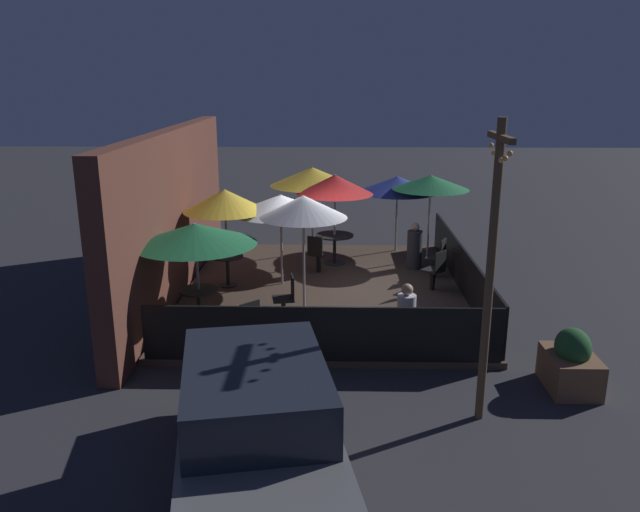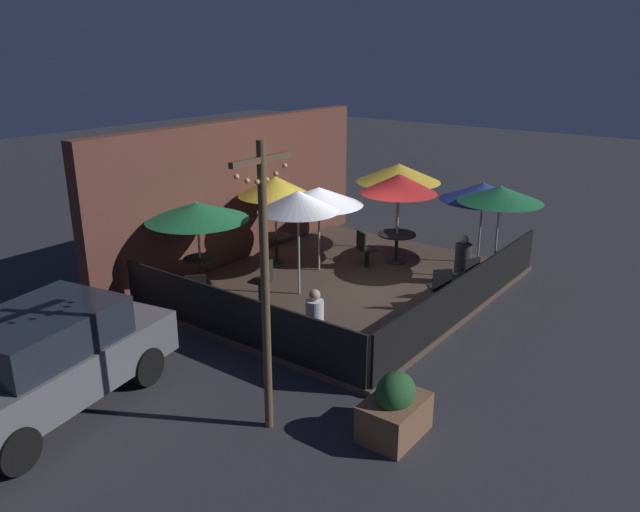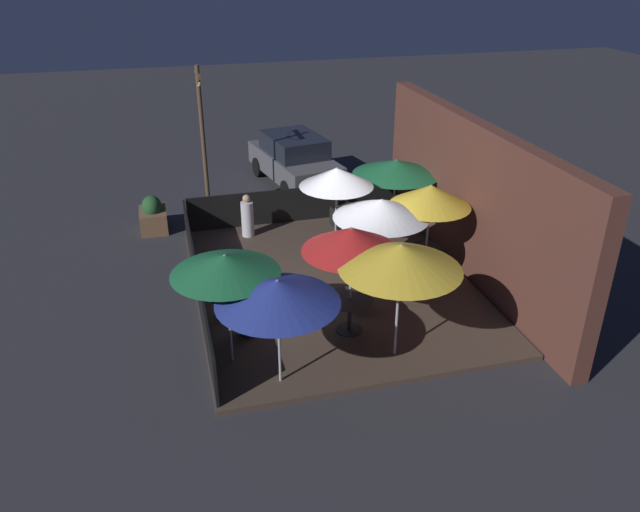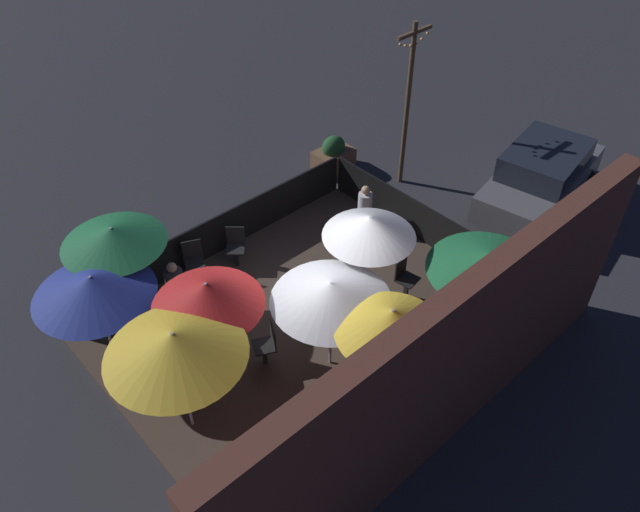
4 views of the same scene
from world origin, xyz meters
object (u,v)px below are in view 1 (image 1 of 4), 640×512
planter_box (571,363)px  patio_chair_1 (246,324)px  patio_umbrella_5 (431,182)px  dining_table_0 (227,262)px  patio_umbrella_0 (225,200)px  patron_0 (414,248)px  patio_umbrella_4 (281,204)px  patron_1 (406,318)px  parked_car_0 (256,425)px  patio_umbrella_7 (312,176)px  dining_table_2 (199,298)px  patio_chair_0 (287,297)px  patio_chair_3 (436,269)px  dining_table_1 (335,240)px  patio_chair_2 (438,257)px  light_post (491,261)px  patio_umbrella_3 (303,207)px  patio_chair_4 (317,253)px  patio_umbrella_1 (335,185)px  patio_umbrella_2 (195,234)px  patio_umbrella_6 (397,184)px

planter_box → patio_chair_1: bearing=79.1°
patio_umbrella_5 → dining_table_0: patio_umbrella_5 is taller
patio_umbrella_0 → patron_0: 4.81m
patio_umbrella_4 → patron_1: bearing=-144.1°
parked_car_0 → patio_umbrella_7: bearing=-12.5°
patio_chair_1 → patio_umbrella_4: bearing=-49.0°
dining_table_2 → patio_chair_0: bearing=-80.7°
dining_table_2 → patio_chair_3: bearing=-65.2°
patio_umbrella_0 → patron_1: (-3.19, -3.64, -1.44)m
patio_chair_1 → dining_table_0: bearing=-29.7°
dining_table_2 → parked_car_0: bearing=-160.5°
dining_table_1 → planter_box: (-6.29, -3.64, -0.29)m
patio_chair_2 → patio_chair_3: 0.95m
patron_0 → light_post: light_post is taller
patio_umbrella_3 → dining_table_2: size_ratio=3.10×
patio_chair_0 → patron_0: (3.59, -2.87, -0.01)m
patio_umbrella_3 → dining_table_2: (-1.11, 1.91, -1.51)m
patio_umbrella_4 → patio_chair_4: size_ratio=2.28×
patio_umbrella_0 → dining_table_0: patio_umbrella_0 is taller
patio_umbrella_1 → patron_0: bearing=-101.3°
patio_umbrella_1 → patio_umbrella_4: patio_umbrella_1 is taller
patio_umbrella_4 → patio_umbrella_7: (2.64, -0.61, 0.21)m
light_post → parked_car_0: light_post is taller
patio_chair_0 → patio_chair_1: 1.45m
planter_box → parked_car_0: parked_car_0 is taller
patio_chair_1 → patio_chair_2: (4.18, -3.91, 0.00)m
patio_umbrella_2 → planter_box: patio_umbrella_2 is taller
patio_chair_3 → patron_0: (1.66, 0.26, 0.01)m
patron_0 → patio_chair_2: bearing=14.7°
dining_table_0 → dining_table_2: bearing=176.8°
patio_umbrella_2 → patio_umbrella_3: patio_umbrella_3 is taller
patio_umbrella_2 → patio_chair_0: patio_umbrella_2 is taller
patio_umbrella_1 → patio_chair_3: patio_umbrella_1 is taller
patio_umbrella_2 → patio_umbrella_7: 5.59m
patron_0 → patio_umbrella_7: bearing=-135.5°
patio_umbrella_6 → patio_chair_3: 3.58m
patio_umbrella_3 → patio_umbrella_4: bearing=21.0°
patio_umbrella_3 → patio_umbrella_4: 1.61m
patio_umbrella_1 → patio_chair_0: (-3.98, 0.92, -1.49)m
patron_0 → patio_umbrella_2: bearing=-66.5°
patio_umbrella_4 → dining_table_0: bearing=98.0°
patio_umbrella_7 → patio_chair_2: (-2.11, -3.00, -1.54)m
dining_table_1 → dining_table_2: dining_table_2 is taller
dining_table_0 → patio_chair_2: 4.86m
dining_table_0 → light_post: size_ratio=0.17×
patio_umbrella_5 → planter_box: bearing=-169.5°
patio_umbrella_0 → light_post: bearing=-140.3°
patio_umbrella_1 → patio_chair_0: patio_umbrella_1 is taller
patio_umbrella_3 → patio_umbrella_5: (3.54, -3.02, -0.09)m
patio_umbrella_5 → parked_car_0: bearing=160.4°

